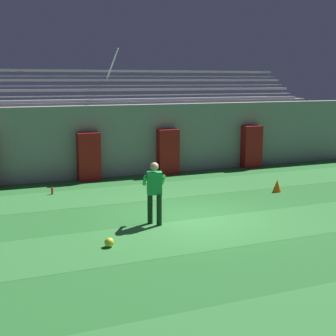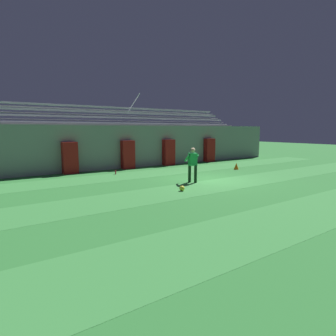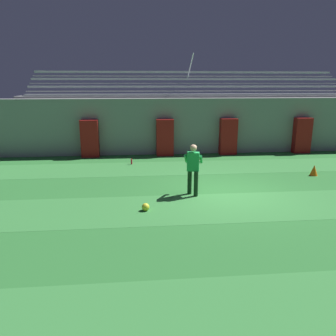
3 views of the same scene
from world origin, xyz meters
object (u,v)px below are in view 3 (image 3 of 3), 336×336
Objects in this scene: padding_pillar_gate_left at (165,137)px; traffic_cone at (314,170)px; padding_pillar_gate_right at (228,137)px; padding_pillar_far_right at (302,135)px; padding_pillar_far_left at (90,139)px; goalkeeper at (193,166)px; water_bottle at (132,162)px; soccer_ball at (146,207)px.

traffic_cone is at bearing -37.57° from padding_pillar_gate_left.
padding_pillar_gate_right and padding_pillar_far_right have the same top height.
padding_pillar_far_left is 7.33m from goalkeeper.
padding_pillar_far_left is (-6.91, 0.00, 0.00)m from padding_pillar_gate_right.
traffic_cone is at bearing -110.72° from padding_pillar_far_right.
padding_pillar_gate_left is 7.56× the size of water_bottle.
traffic_cone is at bearing -24.79° from padding_pillar_far_left.
padding_pillar_far_left is 4.32× the size of traffic_cone.
goalkeeper is 2.16m from soccer_ball.
water_bottle is (-7.18, 2.51, -0.09)m from traffic_cone.
padding_pillar_far_left reaches higher than soccer_ball.
traffic_cone is (5.15, 1.85, -0.74)m from goalkeeper.
padding_pillar_gate_right is 8.25× the size of soccer_ball.
padding_pillar_far_right is at bearing 42.09° from goalkeeper.
water_bottle is at bearing -133.51° from padding_pillar_gate_left.
padding_pillar_gate_left is 1.00× the size of padding_pillar_far_left.
soccer_ball is at bearing -71.18° from padding_pillar_far_left.
padding_pillar_gate_left is 1.00× the size of padding_pillar_gate_right.
padding_pillar_gate_left is 6.12m from goalkeeper.
traffic_cone is at bearing 19.76° from goalkeeper.
goalkeeper reaches higher than soccer_ball.
goalkeeper is 7.59× the size of soccer_ball.
padding_pillar_gate_left and padding_pillar_far_left have the same top height.
padding_pillar_gate_right is at bearing 118.46° from traffic_cone.
padding_pillar_far_left is at bearing 155.21° from traffic_cone.
padding_pillar_gate_left is at bearing 180.00° from padding_pillar_far_right.
padding_pillar_far_right is 4.60m from traffic_cone.
soccer_ball is at bearing -155.36° from traffic_cone.
goalkeeper is 4.89m from water_bottle.
soccer_ball is at bearing -85.18° from water_bottle.
padding_pillar_gate_left is at bearing 142.43° from traffic_cone.
padding_pillar_far_right reaches higher than goalkeeper.
goalkeeper reaches higher than traffic_cone.
padding_pillar_far_left reaches higher than traffic_cone.
traffic_cone is (9.21, -4.26, -0.70)m from padding_pillar_far_left.
soccer_ball is at bearing -141.84° from goalkeeper.
padding_pillar_gate_right reaches higher than traffic_cone.
padding_pillar_far_right is (3.92, 0.00, 0.00)m from padding_pillar_gate_right.
padding_pillar_gate_left is at bearing 0.00° from padding_pillar_far_left.
soccer_ball is 0.52× the size of traffic_cone.
soccer_ball is 0.92× the size of water_bottle.
padding_pillar_far_right is 1.09× the size of goalkeeper.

